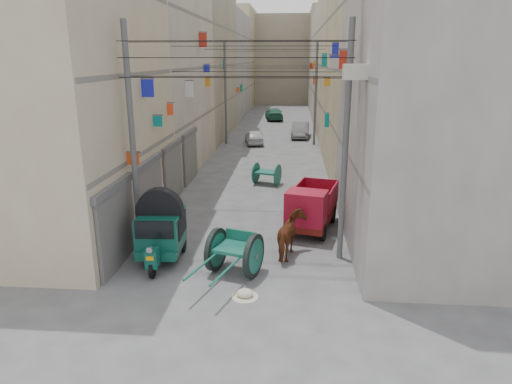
# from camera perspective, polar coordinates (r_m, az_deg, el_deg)

# --- Properties ---
(ground) EXTENTS (140.00, 140.00, 0.00)m
(ground) POSITION_cam_1_polar(r_m,az_deg,el_deg) (11.45, -5.98, -20.06)
(ground) COLOR #49494B
(ground) RESTS_ON ground
(building_row_left) EXTENTS (8.00, 62.00, 14.00)m
(building_row_left) POSITION_cam_1_polar(r_m,az_deg,el_deg) (44.27, -8.55, 15.80)
(building_row_left) COLOR #BBAF8E
(building_row_left) RESTS_ON ground
(building_row_right) EXTENTS (8.00, 62.00, 14.00)m
(building_row_right) POSITION_cam_1_polar(r_m,az_deg,el_deg) (43.59, 13.22, 15.55)
(building_row_right) COLOR #9E9893
(building_row_right) RESTS_ON ground
(end_cap_building) EXTENTS (22.00, 10.00, 13.00)m
(end_cap_building) POSITION_cam_1_polar(r_m,az_deg,el_deg) (75.06, 3.34, 16.15)
(end_cap_building) COLOR gray
(end_cap_building) RESTS_ON ground
(shutters_left) EXTENTS (0.18, 14.40, 2.88)m
(shutters_left) POSITION_cam_1_polar(r_m,az_deg,el_deg) (20.93, -11.55, 1.40)
(shutters_left) COLOR #47474C
(shutters_left) RESTS_ON ground
(signboards) EXTENTS (8.22, 40.52, 5.67)m
(signboards) POSITION_cam_1_polar(r_m,az_deg,el_deg) (30.93, 1.16, 10.16)
(signboards) COLOR orange
(signboards) RESTS_ON ground
(ac_units) EXTENTS (0.70, 6.55, 3.35)m
(ac_units) POSITION_cam_1_polar(r_m,az_deg,el_deg) (16.81, 11.33, 18.30)
(ac_units) COLOR #B7B0A4
(ac_units) RESTS_ON ground
(utility_poles) EXTENTS (7.40, 22.20, 8.00)m
(utility_poles) POSITION_cam_1_polar(r_m,az_deg,el_deg) (26.25, 0.56, 10.30)
(utility_poles) COLOR #4F4F51
(utility_poles) RESTS_ON ground
(overhead_cables) EXTENTS (7.40, 22.52, 1.12)m
(overhead_cables) POSITION_cam_1_polar(r_m,az_deg,el_deg) (23.51, 0.10, 16.34)
(overhead_cables) COLOR black
(overhead_cables) RESTS_ON ground
(auto_rickshaw) EXTENTS (1.70, 2.83, 1.96)m
(auto_rickshaw) POSITION_cam_1_polar(r_m,az_deg,el_deg) (16.09, -11.80, -4.45)
(auto_rickshaw) COLOR black
(auto_rickshaw) RESTS_ON ground
(tonga_cart) EXTENTS (2.13, 3.42, 1.45)m
(tonga_cart) POSITION_cam_1_polar(r_m,az_deg,el_deg) (14.92, -2.70, -7.49)
(tonga_cart) COLOR black
(tonga_cart) RESTS_ON ground
(mini_truck) EXTENTS (2.32, 3.71, 1.94)m
(mini_truck) POSITION_cam_1_polar(r_m,az_deg,el_deg) (18.39, 6.79, -2.31)
(mini_truck) COLOR black
(mini_truck) RESTS_ON ground
(second_cart) EXTENTS (1.65, 1.55, 1.20)m
(second_cart) POSITION_cam_1_polar(r_m,az_deg,el_deg) (25.36, 1.35, 2.36)
(second_cart) COLOR #135747
(second_cart) RESTS_ON ground
(feed_sack) EXTENTS (0.50, 0.40, 0.25)m
(feed_sack) POSITION_cam_1_polar(r_m,az_deg,el_deg) (13.78, -1.39, -12.53)
(feed_sack) COLOR #BFB69E
(feed_sack) RESTS_ON ground
(horse) EXTENTS (1.14, 2.00, 1.60)m
(horse) POSITION_cam_1_polar(r_m,az_deg,el_deg) (16.13, 4.43, -5.44)
(horse) COLOR brown
(horse) RESTS_ON ground
(distant_car_white) EXTENTS (1.93, 3.59, 1.16)m
(distant_car_white) POSITION_cam_1_polar(r_m,az_deg,el_deg) (37.56, -0.22, 6.88)
(distant_car_white) COLOR silver
(distant_car_white) RESTS_ON ground
(distant_car_grey) EXTENTS (1.65, 4.09, 1.32)m
(distant_car_grey) POSITION_cam_1_polar(r_m,az_deg,el_deg) (40.94, 5.57, 7.71)
(distant_car_grey) COLOR #555A58
(distant_car_grey) RESTS_ON ground
(distant_car_green) EXTENTS (2.39, 4.73, 1.32)m
(distant_car_green) POSITION_cam_1_polar(r_m,az_deg,el_deg) (52.72, 2.27, 9.71)
(distant_car_green) COLOR #205D42
(distant_car_green) RESTS_ON ground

